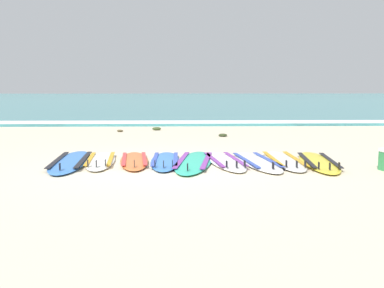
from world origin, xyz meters
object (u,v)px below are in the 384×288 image
object	(u,v)px
surfboard_5	(224,161)
surfboard_3	(165,161)
surfboard_4	(194,162)
surfboard_6	(256,161)
surfboard_0	(71,161)
surfboard_2	(134,160)
surfboard_7	(284,160)
surfboard_8	(318,162)
surfboard_1	(101,160)

from	to	relation	value
surfboard_5	surfboard_3	bearing A→B (deg)	177.96
surfboard_4	surfboard_6	size ratio (longest dim) A/B	1.09
surfboard_0	surfboard_2	xyz separation A→B (m)	(1.17, 0.07, 0.00)
surfboard_2	surfboard_3	bearing A→B (deg)	-5.36
surfboard_4	surfboard_7	bearing A→B (deg)	3.92
surfboard_0	surfboard_6	xyz separation A→B (m)	(3.44, -0.11, 0.00)
surfboard_8	surfboard_4	bearing A→B (deg)	178.19
surfboard_4	surfboard_8	world-z (taller)	same
surfboard_4	surfboard_8	distance (m)	2.29
surfboard_3	surfboard_4	xyz separation A→B (m)	(0.53, -0.12, -0.00)
surfboard_4	surfboard_5	world-z (taller)	same
surfboard_2	surfboard_3	xyz separation A→B (m)	(0.58, -0.05, 0.00)
surfboard_4	surfboard_6	bearing A→B (deg)	-0.02
surfboard_1	surfboard_5	world-z (taller)	same
surfboard_5	surfboard_8	bearing A→B (deg)	-5.04
surfboard_2	surfboard_7	distance (m)	2.81
surfboard_4	surfboard_1	bearing A→B (deg)	173.80
surfboard_5	surfboard_6	bearing A→B (deg)	-7.71
surfboard_0	surfboard_2	distance (m)	1.17
surfboard_2	surfboard_6	world-z (taller)	same
surfboard_3	surfboard_6	distance (m)	1.70
surfboard_6	surfboard_7	xyz separation A→B (m)	(0.54, 0.12, 0.00)
surfboard_3	surfboard_7	bearing A→B (deg)	-0.06
surfboard_1	surfboard_2	bearing A→B (deg)	-1.53
surfboard_2	surfboard_3	world-z (taller)	same
surfboard_1	surfboard_7	xyz separation A→B (m)	(3.45, -0.07, -0.00)
surfboard_5	surfboard_8	world-z (taller)	same
surfboard_1	surfboard_6	world-z (taller)	same
surfboard_8	surfboard_7	bearing A→B (deg)	162.41
surfboard_3	surfboard_5	world-z (taller)	same
surfboard_1	surfboard_4	distance (m)	1.76
surfboard_4	surfboard_6	world-z (taller)	same
surfboard_5	surfboard_6	size ratio (longest dim) A/B	0.97
surfboard_8	surfboard_2	bearing A→B (deg)	175.88
surfboard_3	surfboard_5	bearing A→B (deg)	-2.04
surfboard_3	surfboard_8	xyz separation A→B (m)	(2.83, -0.19, -0.00)
surfboard_0	surfboard_3	world-z (taller)	same
surfboard_6	surfboard_5	bearing A→B (deg)	172.29
surfboard_6	surfboard_8	world-z (taller)	same
surfboard_1	surfboard_3	xyz separation A→B (m)	(1.22, -0.07, -0.00)
surfboard_3	surfboard_8	world-z (taller)	same
surfboard_6	surfboard_3	bearing A→B (deg)	175.98
surfboard_2	surfboard_8	size ratio (longest dim) A/B	0.87
surfboard_0	surfboard_5	bearing A→B (deg)	-0.51
surfboard_5	surfboard_7	bearing A→B (deg)	1.90
surfboard_2	surfboard_8	xyz separation A→B (m)	(3.41, -0.25, 0.00)
surfboard_1	surfboard_6	bearing A→B (deg)	-3.75
surfboard_0	surfboard_3	distance (m)	1.75
surfboard_0	surfboard_6	bearing A→B (deg)	-1.75
surfboard_5	surfboard_7	size ratio (longest dim) A/B	1.00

